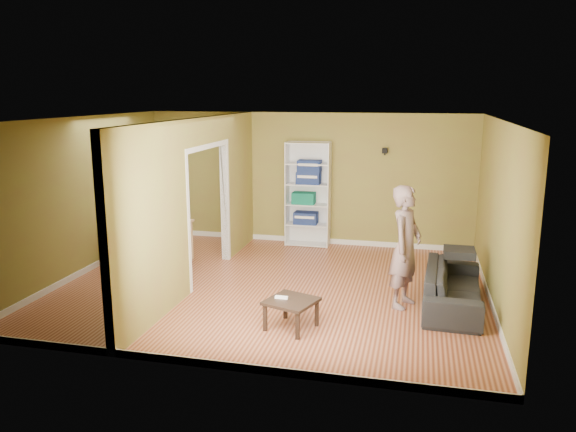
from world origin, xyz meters
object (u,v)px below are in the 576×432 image
object	(u,v)px
sofa	(454,281)
chair_near	(142,246)
coffee_table	(291,304)
person	(406,236)
chair_far	(174,232)
chair_left	(117,233)
bookshelf	(309,194)
dining_table	(155,227)

from	to	relation	value
sofa	chair_near	xyz separation A→B (m)	(-4.99, 0.38, 0.10)
sofa	coffee_table	world-z (taller)	sofa
person	chair_far	bearing A→B (deg)	88.04
sofa	chair_near	world-z (taller)	chair_near
chair_far	sofa	bearing A→B (deg)	162.11
chair_left	chair_far	size ratio (longest dim) A/B	1.15
bookshelf	chair_near	size ratio (longest dim) A/B	2.18
chair_near	bookshelf	bearing A→B (deg)	44.44
bookshelf	coffee_table	world-z (taller)	bookshelf
chair_left	chair_far	distance (m)	1.01
person	coffee_table	bearing A→B (deg)	148.47
coffee_table	sofa	bearing A→B (deg)	31.68
chair_near	chair_far	bearing A→B (deg)	85.13
bookshelf	dining_table	xyz separation A→B (m)	(-2.38, -1.89, -0.36)
coffee_table	dining_table	world-z (taller)	dining_table
bookshelf	coffee_table	size ratio (longest dim) A/B	3.53
chair_near	sofa	bearing A→B (deg)	-6.07
bookshelf	chair_left	xyz separation A→B (m)	(-3.10, -1.92, -0.51)
bookshelf	chair_near	world-z (taller)	bookshelf
person	chair_near	distance (m)	4.38
bookshelf	chair_far	world-z (taller)	bookshelf
chair_left	chair_near	bearing A→B (deg)	61.07
person	dining_table	bearing A→B (deg)	95.08
person	chair_near	bearing A→B (deg)	102.09
dining_table	chair_left	size ratio (longest dim) A/B	1.14
chair_near	chair_far	size ratio (longest dim) A/B	1.05
bookshelf	chair_left	size ratio (longest dim) A/B	1.98
dining_table	chair_far	xyz separation A→B (m)	(0.09, 0.55, -0.21)
sofa	dining_table	xyz separation A→B (m)	(-5.03, 0.94, 0.29)
chair_near	dining_table	bearing A→B (deg)	91.70
dining_table	coffee_table	bearing A→B (deg)	-36.68
person	bookshelf	world-z (taller)	bookshelf
person	coffee_table	world-z (taller)	person
sofa	person	world-z (taller)	person
bookshelf	dining_table	size ratio (longest dim) A/B	1.73
bookshelf	dining_table	bearing A→B (deg)	-141.60
dining_table	sofa	bearing A→B (deg)	-10.56
sofa	coffee_table	distance (m)	2.42
chair_far	chair_near	bearing A→B (deg)	85.70
person	coffee_table	size ratio (longest dim) A/B	3.51
bookshelf	coffee_table	distance (m)	4.19
sofa	chair_left	xyz separation A→B (m)	(-5.75, 0.90, 0.14)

